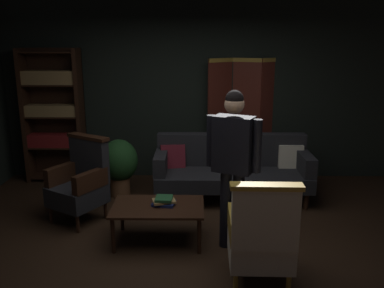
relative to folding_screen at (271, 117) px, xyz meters
The scene contains 13 objects.
ground_plane 2.88m from the folding_screen, 117.05° to the right, with size 10.00×10.00×0.00m, color black.
back_wall 1.30m from the folding_screen, behind, with size 7.20×0.10×2.80m, color black.
folding_screen is the anchor object (origin of this frame).
bookshelf 3.39m from the folding_screen, behind, with size 0.90×0.32×2.05m.
velvet_couch 1.29m from the folding_screen, 125.42° to the right, with size 2.12×0.78×0.88m.
coffee_table 2.83m from the folding_screen, 125.24° to the right, with size 1.00×0.64×0.42m.
armchair_gilt_accent 3.19m from the folding_screen, 100.91° to the right, with size 0.60×0.59×1.04m.
armchair_wing_left 3.14m from the folding_screen, 146.81° to the right, with size 0.79×0.79×1.04m.
standing_figure 2.52m from the folding_screen, 108.54° to the right, with size 0.54×0.36×1.70m.
potted_plant 2.49m from the folding_screen, 158.79° to the right, with size 0.52×0.52×0.82m.
book_navy_cloth 2.76m from the folding_screen, 124.51° to the right, with size 0.24×0.18×0.03m, color navy.
book_tan_leather 2.75m from the folding_screen, 124.51° to the right, with size 0.24×0.17×0.02m, color #9E7A47.
book_green_cloth 2.75m from the folding_screen, 124.51° to the right, with size 0.18×0.19×0.03m, color #1E4C28.
Camera 1 is at (0.06, -4.02, 2.20)m, focal length 38.52 mm.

